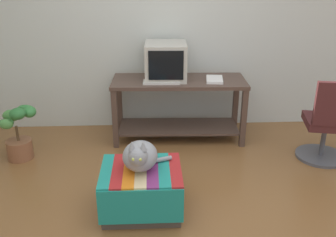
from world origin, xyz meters
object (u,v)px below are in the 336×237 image
(tv_monitor, at_px, (166,61))
(office_chair, at_px, (327,126))
(keyboard, at_px, (162,82))
(ottoman_with_blanket, at_px, (142,190))
(potted_plant, at_px, (19,134))
(cat, at_px, (140,156))
(book, at_px, (215,79))
(desk, at_px, (179,99))

(tv_monitor, height_order, office_chair, tv_monitor)
(keyboard, relative_size, ottoman_with_blanket, 0.61)
(potted_plant, height_order, office_chair, office_chair)
(cat, height_order, office_chair, office_chair)
(tv_monitor, bearing_deg, book, -10.70)
(desk, bearing_deg, keyboard, -146.34)
(ottoman_with_blanket, height_order, office_chair, office_chair)
(tv_monitor, xyz_separation_m, ottoman_with_blanket, (-0.26, -1.48, -0.71))
(desk, height_order, office_chair, office_chair)
(tv_monitor, xyz_separation_m, potted_plant, (-1.56, -0.50, -0.63))
(tv_monitor, distance_m, cat, 1.56)
(desk, relative_size, book, 5.27)
(cat, xyz_separation_m, potted_plant, (-1.29, 0.98, -0.23))
(tv_monitor, bearing_deg, cat, -98.40)
(tv_monitor, distance_m, ottoman_with_blanket, 1.67)
(cat, bearing_deg, desk, 79.30)
(book, xyz_separation_m, potted_plant, (-2.10, -0.38, -0.45))
(potted_plant, bearing_deg, book, 10.23)
(desk, height_order, cat, desk)
(tv_monitor, height_order, potted_plant, tv_monitor)
(ottoman_with_blanket, relative_size, office_chair, 0.73)
(keyboard, bearing_deg, desk, 33.88)
(book, bearing_deg, keyboard, -166.06)
(office_chair, bearing_deg, desk, -12.18)
(tv_monitor, distance_m, keyboard, 0.27)
(ottoman_with_blanket, bearing_deg, tv_monitor, 79.90)
(ottoman_with_blanket, bearing_deg, desk, 73.94)
(ottoman_with_blanket, height_order, potted_plant, potted_plant)
(book, relative_size, office_chair, 0.32)
(tv_monitor, relative_size, ottoman_with_blanket, 0.78)
(desk, height_order, potted_plant, desk)
(desk, bearing_deg, ottoman_with_blanket, -104.19)
(book, bearing_deg, desk, 179.40)
(cat, bearing_deg, office_chair, 28.07)
(keyboard, bearing_deg, cat, -97.33)
(book, height_order, potted_plant, book)
(keyboard, distance_m, cat, 1.33)
(book, distance_m, ottoman_with_blanket, 1.67)
(desk, bearing_deg, potted_plant, -163.81)
(book, bearing_deg, office_chair, -20.63)
(office_chair, bearing_deg, cat, 33.58)
(ottoman_with_blanket, bearing_deg, potted_plant, 142.67)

